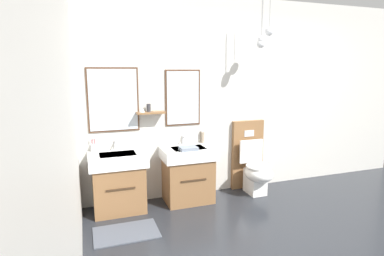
% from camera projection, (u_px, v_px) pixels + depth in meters
% --- Properties ---
extents(ground_plane, '(6.40, 5.15, 0.10)m').
position_uv_depth(ground_plane, '(353.00, 254.00, 3.06)').
color(ground_plane, '#23262B').
rests_on(ground_plane, ground).
extents(wall_back, '(5.20, 0.56, 2.67)m').
position_uv_depth(wall_back, '(255.00, 96.00, 4.57)').
color(wall_back, beige).
rests_on(wall_back, ground).
extents(wall_left, '(0.12, 3.95, 2.67)m').
position_uv_depth(wall_left, '(60.00, 131.00, 1.98)').
color(wall_left, beige).
rests_on(wall_left, ground).
extents(bath_mat, '(0.68, 0.44, 0.01)m').
position_uv_depth(bath_mat, '(126.00, 233.00, 3.36)').
color(bath_mat, '#474C56').
rests_on(bath_mat, ground).
extents(vanity_sink_left, '(0.68, 0.50, 0.73)m').
position_uv_depth(vanity_sink_left, '(119.00, 181.00, 3.84)').
color(vanity_sink_left, brown).
rests_on(vanity_sink_left, ground).
extents(tap_on_left_sink, '(0.03, 0.13, 0.11)m').
position_uv_depth(tap_on_left_sink, '(115.00, 144.00, 3.94)').
color(tap_on_left_sink, silver).
rests_on(tap_on_left_sink, vanity_sink_left).
extents(vanity_sink_right, '(0.68, 0.50, 0.73)m').
position_uv_depth(vanity_sink_right, '(188.00, 173.00, 4.13)').
color(vanity_sink_right, brown).
rests_on(vanity_sink_right, ground).
extents(tap_on_right_sink, '(0.03, 0.13, 0.11)m').
position_uv_depth(tap_on_right_sink, '(183.00, 139.00, 4.23)').
color(tap_on_right_sink, silver).
rests_on(tap_on_right_sink, vanity_sink_right).
extents(toilet, '(0.48, 0.63, 1.00)m').
position_uv_depth(toilet, '(253.00, 166.00, 4.46)').
color(toilet, brown).
rests_on(toilet, ground).
extents(toothbrush_cup, '(0.07, 0.07, 0.19)m').
position_uv_depth(toothbrush_cup, '(94.00, 147.00, 3.85)').
color(toothbrush_cup, silver).
rests_on(toothbrush_cup, vanity_sink_left).
extents(soap_dispenser, '(0.06, 0.06, 0.19)m').
position_uv_depth(soap_dispenser, '(202.00, 137.00, 4.31)').
color(soap_dispenser, gray).
rests_on(soap_dispenser, vanity_sink_right).
extents(folded_hand_towel, '(0.22, 0.16, 0.04)m').
position_uv_depth(folded_hand_towel, '(188.00, 149.00, 3.92)').
color(folded_hand_towel, gray).
rests_on(folded_hand_towel, vanity_sink_right).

